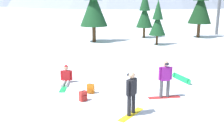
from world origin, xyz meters
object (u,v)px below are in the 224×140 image
snowboarder_foreground (131,93)px  pine_tree_twin (201,2)px  snowboarder_background (66,77)px  pine_tree_tall (94,2)px  pine_tree_short (145,12)px  backpack_red (83,96)px  backpack_orange (91,89)px  pine_tree_broad (158,20)px  snowboarder_midground (165,78)px  loose_snowboard_near_left (181,78)px

snowboarder_foreground → pine_tree_twin: (13.64, 18.55, 2.99)m
snowboarder_background → pine_tree_tall: (3.78, 13.48, 3.63)m
snowboarder_foreground → pine_tree_short: 21.24m
backpack_red → pine_tree_tall: pine_tree_tall is taller
snowboarder_foreground → backpack_red: snowboarder_foreground is taller
backpack_red → pine_tree_tall: 16.97m
backpack_orange → pine_tree_broad: pine_tree_broad is taller
snowboarder_background → backpack_red: (0.56, -2.75, -0.11)m
backpack_red → snowboarder_background: bearing=101.4°
snowboarder_background → pine_tree_short: bearing=57.2°
backpack_orange → pine_tree_twin: 21.90m
snowboarder_foreground → backpack_orange: 3.12m
backpack_red → pine_tree_tall: size_ratio=0.06×
snowboarder_midground → pine_tree_short: (5.54, 18.29, 1.96)m
pine_tree_tall → snowboarder_foreground: bearing=-95.1°
pine_tree_broad → pine_tree_twin: bearing=29.0°
snowboarder_foreground → pine_tree_twin: size_ratio=0.24×
snowboarder_background → pine_tree_broad: 14.03m
snowboarder_background → backpack_red: 2.81m
snowboarder_background → loose_snowboard_near_left: (6.16, -0.98, -0.18)m
snowboarder_foreground → loose_snowboard_near_left: bearing=42.6°
backpack_orange → backpack_red: (-0.47, -0.92, 0.00)m
pine_tree_tall → pine_tree_broad: size_ratio=1.72×
snowboarder_foreground → snowboarder_midground: snowboarder_foreground is taller
loose_snowboard_near_left → pine_tree_short: pine_tree_short is taller
pine_tree_twin → pine_tree_broad: 7.59m
snowboarder_midground → loose_snowboard_near_left: (1.96, 2.20, -0.76)m
backpack_red → pine_tree_twin: bearing=47.5°
loose_snowboard_near_left → pine_tree_broad: (3.16, 11.28, 2.16)m
pine_tree_short → pine_tree_broad: size_ratio=1.24×
snowboarder_background → pine_tree_twin: 21.35m
snowboarder_midground → pine_tree_broad: 14.49m
snowboarder_midground → backpack_red: snowboarder_midground is taller
pine_tree_broad → snowboarder_background: bearing=-132.1°
loose_snowboard_near_left → pine_tree_short: bearing=77.5°
pine_tree_tall → pine_tree_short: 6.27m
snowboarder_midground → backpack_orange: (-3.17, 1.35, -0.69)m
snowboarder_foreground → loose_snowboard_near_left: size_ratio=1.01×
pine_tree_broad → pine_tree_tall: bearing=150.2°
loose_snowboard_near_left → pine_tree_tall: pine_tree_tall is taller
backpack_red → pine_tree_short: bearing=62.8°
snowboarder_background → backpack_orange: size_ratio=3.88×
pine_tree_twin → pine_tree_short: pine_tree_twin is taller
backpack_orange → backpack_red: 1.03m
loose_snowboard_near_left → backpack_red: 5.88m
snowboarder_background → pine_tree_broad: bearing=47.9°
snowboarder_midground → pine_tree_short: 19.21m
snowboarder_background → loose_snowboard_near_left: bearing=-9.0°
snowboarder_foreground → pine_tree_twin: 23.21m
snowboarder_background → pine_tree_short: pine_tree_short is taller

